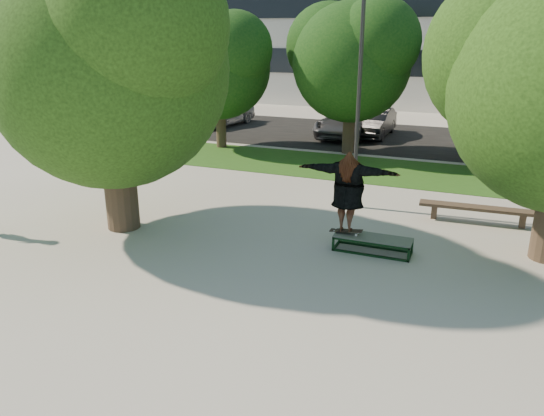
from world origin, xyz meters
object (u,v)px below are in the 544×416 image
at_px(bench, 478,209).
at_px(car_grey, 348,122).
at_px(car_silver_a, 224,112).
at_px(lamppost, 359,99).
at_px(grind_box, 372,244).
at_px(car_silver_b, 528,140).
at_px(car_dark, 374,123).
at_px(tree_left, 108,54).

xyz_separation_m(bench, car_grey, (-6.44, 10.84, 0.29)).
distance_m(car_silver_a, car_grey, 7.01).
xyz_separation_m(lamppost, grind_box, (1.24, -3.14, -2.96)).
bearing_deg(grind_box, car_grey, 106.99).
distance_m(lamppost, bench, 4.41).
bearing_deg(car_silver_b, car_dark, 175.91).
height_order(lamppost, car_silver_a, lamppost).
bearing_deg(car_silver_b, car_silver_a, -175.90).
bearing_deg(bench, car_silver_a, 137.24).
bearing_deg(lamppost, grind_box, -68.47).
xyz_separation_m(lamppost, car_dark, (-1.77, 11.11, -2.47)).
distance_m(grind_box, car_silver_b, 12.91).
height_order(lamppost, grind_box, lamppost).
bearing_deg(grind_box, bench, 54.06).
relative_size(bench, car_grey, 0.62).
xyz_separation_m(car_silver_a, car_dark, (8.23, -0.08, -0.03)).
bearing_deg(bench, car_grey, 117.98).
xyz_separation_m(grind_box, car_grey, (-4.24, 13.87, 0.50)).
bearing_deg(tree_left, car_dark, 76.79).
distance_m(tree_left, car_silver_a, 16.24).
bearing_deg(lamppost, car_grey, 105.62).
height_order(car_grey, car_silver_b, car_silver_b).
xyz_separation_m(tree_left, bench, (8.73, 3.80, -4.03)).
relative_size(bench, car_silver_b, 0.64).
relative_size(tree_left, bench, 2.31).
bearing_deg(car_dark, car_silver_a, -179.69).
bearing_deg(lamppost, car_silver_b, 61.49).
xyz_separation_m(grind_box, car_dark, (-3.01, 14.24, 0.49)).
xyz_separation_m(grind_box, bench, (2.20, 3.04, 0.20)).
bearing_deg(car_silver_a, tree_left, -64.43).
bearing_deg(car_dark, lamppost, -80.12).
height_order(bench, car_dark, car_dark).
distance_m(tree_left, car_grey, 15.28).
relative_size(grind_box, bench, 0.59).
xyz_separation_m(bench, car_dark, (-5.21, 11.21, 0.28)).
xyz_separation_m(grind_box, car_silver_b, (3.76, 12.34, 0.51)).
height_order(grind_box, car_silver_b, car_silver_b).
relative_size(car_dark, car_silver_b, 0.85).
height_order(grind_box, car_dark, car_dark).
bearing_deg(tree_left, grind_box, 6.70).
height_order(car_silver_a, car_grey, car_silver_a).
relative_size(lamppost, car_dark, 1.49).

